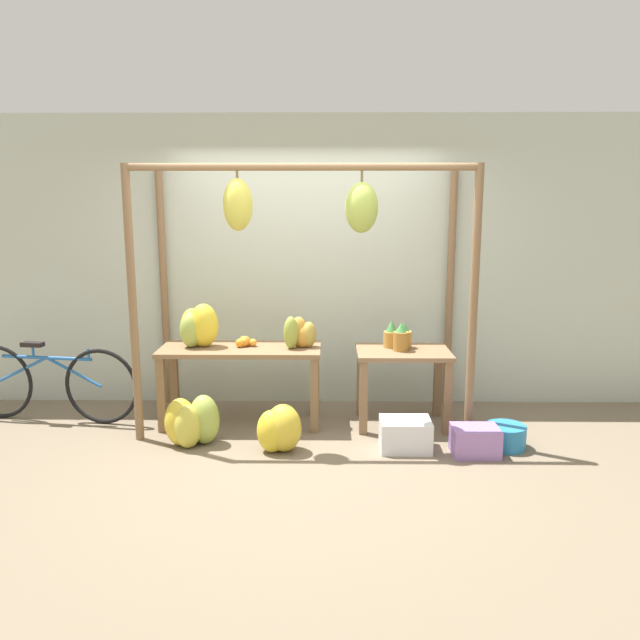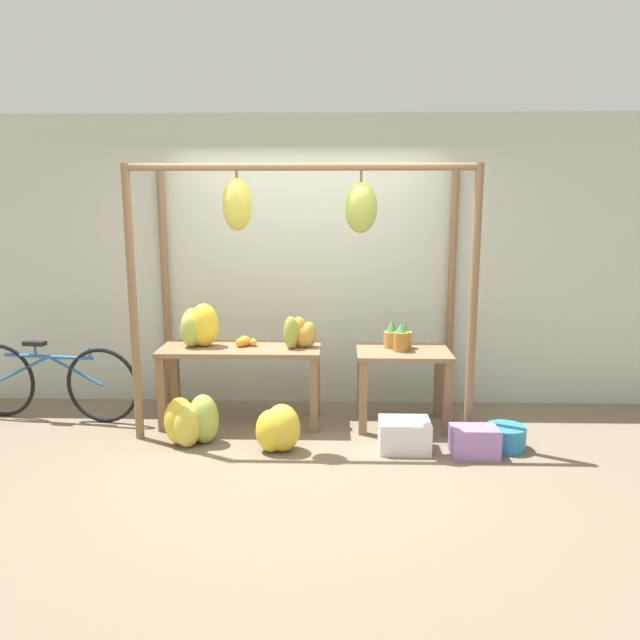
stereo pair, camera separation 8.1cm
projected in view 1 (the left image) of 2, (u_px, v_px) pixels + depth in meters
The scene contains 15 objects.
ground_plane at pixel (302, 456), 4.95m from camera, with size 20.00×20.00×0.00m, color #756651.
shop_wall_back at pixel (307, 263), 6.08m from camera, with size 8.00×0.08×2.80m.
stall_awning at pixel (305, 246), 5.20m from camera, with size 2.85×1.14×2.28m.
display_table_main at pixel (241, 361), 5.58m from camera, with size 1.43×0.56×0.71m.
display_table_side at pixel (403, 367), 5.56m from camera, with size 0.82×0.59×0.69m.
banana_pile_on_table at pixel (197, 327), 5.55m from camera, with size 0.39×0.30×0.39m.
orange_pile at pixel (245, 342), 5.59m from camera, with size 0.19×0.16×0.09m.
pineapple_cluster at pixel (399, 337), 5.57m from camera, with size 0.25×0.27×0.25m.
banana_pile_ground_left at pixel (192, 422), 5.16m from camera, with size 0.52×0.48×0.42m.
banana_pile_ground_right at pixel (279, 429), 5.00m from camera, with size 0.44×0.36×0.39m.
fruit_crate_white at pixel (405, 435), 5.06m from camera, with size 0.41×0.31×0.25m.
blue_bucket at pixel (505, 436), 5.10m from camera, with size 0.33×0.33×0.19m.
parked_bicycle at pixel (49, 382), 5.68m from camera, with size 1.71×0.27×0.74m.
papaya_pile at pixel (300, 334), 5.53m from camera, with size 0.34×0.25×0.29m.
fruit_crate_purple at pixel (475, 441), 4.95m from camera, with size 0.37×0.28×0.23m.
Camera 1 is at (0.21, -4.66, 1.99)m, focal length 35.00 mm.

